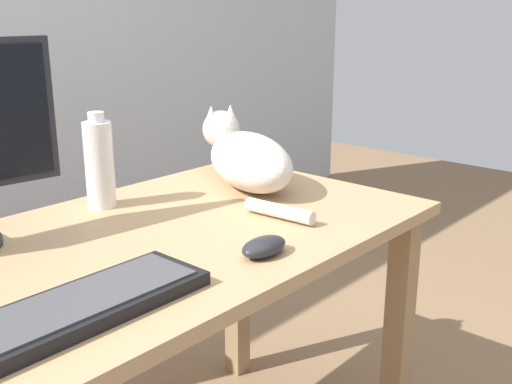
{
  "coord_description": "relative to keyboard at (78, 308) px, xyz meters",
  "views": [
    {
      "loc": [
        -0.69,
        -0.99,
        1.2
      ],
      "look_at": [
        0.34,
        -0.08,
        0.79
      ],
      "focal_mm": 43.41,
      "sensor_mm": 36.0,
      "label": 1
    }
  ],
  "objects": [
    {
      "name": "desk",
      "position": [
        0.21,
        0.19,
        -0.12
      ],
      "size": [
        1.46,
        0.71,
        0.73
      ],
      "color": "tan",
      "rests_on": "ground_plane"
    },
    {
      "name": "water_bottle",
      "position": [
        0.36,
        0.44,
        0.1
      ],
      "size": [
        0.07,
        0.07,
        0.23
      ],
      "color": "silver",
      "rests_on": "desk"
    },
    {
      "name": "keyboard",
      "position": [
        0.0,
        0.0,
        0.0
      ],
      "size": [
        0.44,
        0.15,
        0.03
      ],
      "color": "black",
      "rests_on": "desk"
    },
    {
      "name": "cat",
      "position": [
        0.72,
        0.3,
        0.07
      ],
      "size": [
        0.32,
        0.56,
        0.2
      ],
      "color": "silver",
      "rests_on": "desk"
    },
    {
      "name": "computer_mouse",
      "position": [
        0.39,
        -0.06,
        0.0
      ],
      "size": [
        0.11,
        0.06,
        0.04
      ],
      "primitive_type": "ellipsoid",
      "color": "#232328",
      "rests_on": "desk"
    }
  ]
}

